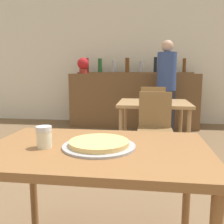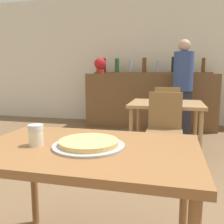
{
  "view_description": "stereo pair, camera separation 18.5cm",
  "coord_description": "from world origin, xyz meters",
  "px_view_note": "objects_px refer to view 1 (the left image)",
  "views": [
    {
      "loc": [
        0.25,
        -1.26,
        1.13
      ],
      "look_at": [
        0.01,
        0.55,
        0.84
      ],
      "focal_mm": 40.0,
      "sensor_mm": 36.0,
      "label": 1
    },
    {
      "loc": [
        0.43,
        -1.22,
        1.13
      ],
      "look_at": [
        0.01,
        0.55,
        0.84
      ],
      "focal_mm": 40.0,
      "sensor_mm": 36.0,
      "label": 2
    }
  ],
  "objects_px": {
    "chair_far_side_front": "(155,125)",
    "person_standing": "(166,84)",
    "potted_plant": "(83,65)",
    "chair_far_side_back": "(152,110)",
    "cheese_shaker": "(44,137)",
    "pizza_tray": "(99,144)"
  },
  "relations": [
    {
      "from": "chair_far_side_back",
      "to": "cheese_shaker",
      "type": "distance_m",
      "value": 2.91
    },
    {
      "from": "pizza_tray",
      "to": "person_standing",
      "type": "bearing_deg",
      "value": 79.83
    },
    {
      "from": "cheese_shaker",
      "to": "pizza_tray",
      "type": "bearing_deg",
      "value": 8.82
    },
    {
      "from": "pizza_tray",
      "to": "person_standing",
      "type": "distance_m",
      "value": 3.4
    },
    {
      "from": "chair_far_side_back",
      "to": "potted_plant",
      "type": "xyz_separation_m",
      "value": [
        -1.42,
        1.09,
        0.76
      ]
    },
    {
      "from": "chair_far_side_front",
      "to": "person_standing",
      "type": "relative_size",
      "value": 0.54
    },
    {
      "from": "chair_far_side_front",
      "to": "pizza_tray",
      "type": "relative_size",
      "value": 2.34
    },
    {
      "from": "chair_far_side_front",
      "to": "chair_far_side_back",
      "type": "distance_m",
      "value": 1.18
    },
    {
      "from": "person_standing",
      "to": "chair_far_side_front",
      "type": "bearing_deg",
      "value": -98.16
    },
    {
      "from": "chair_far_side_back",
      "to": "cheese_shaker",
      "type": "bearing_deg",
      "value": 77.36
    },
    {
      "from": "chair_far_side_front",
      "to": "person_standing",
      "type": "xyz_separation_m",
      "value": [
        0.25,
        1.73,
        0.39
      ]
    },
    {
      "from": "cheese_shaker",
      "to": "potted_plant",
      "type": "bearing_deg",
      "value": 101.27
    },
    {
      "from": "chair_far_side_back",
      "to": "person_standing",
      "type": "xyz_separation_m",
      "value": [
        0.25,
        0.56,
        0.39
      ]
    },
    {
      "from": "chair_far_side_front",
      "to": "person_standing",
      "type": "bearing_deg",
      "value": 81.84
    },
    {
      "from": "chair_far_side_front",
      "to": "chair_far_side_back",
      "type": "height_order",
      "value": "same"
    },
    {
      "from": "chair_far_side_front",
      "to": "chair_far_side_back",
      "type": "relative_size",
      "value": 1.0
    },
    {
      "from": "chair_far_side_back",
      "to": "pizza_tray",
      "type": "bearing_deg",
      "value": 82.81
    },
    {
      "from": "cheese_shaker",
      "to": "potted_plant",
      "type": "xyz_separation_m",
      "value": [
        -0.78,
        3.92,
        0.49
      ]
    },
    {
      "from": "chair_far_side_front",
      "to": "person_standing",
      "type": "distance_m",
      "value": 1.79
    },
    {
      "from": "chair_far_side_back",
      "to": "chair_far_side_front",
      "type": "bearing_deg",
      "value": 90.0
    },
    {
      "from": "cheese_shaker",
      "to": "person_standing",
      "type": "distance_m",
      "value": 3.5
    },
    {
      "from": "person_standing",
      "to": "potted_plant",
      "type": "bearing_deg",
      "value": 162.33
    }
  ]
}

